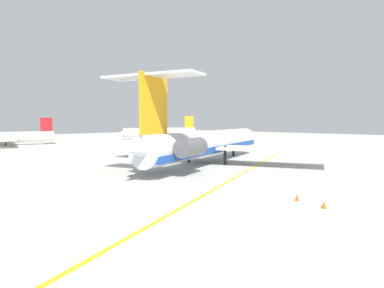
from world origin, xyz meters
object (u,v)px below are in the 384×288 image
object	(u,v)px
airliner_mid_left	(2,137)
safety_cone_wingtip	(324,205)
ground_crew_near_tail	(169,144)
main_jetliner	(207,143)
safety_cone_nose	(297,198)
ground_crew_near_nose	(195,144)
airliner_mid_right	(158,132)

from	to	relation	value
airliner_mid_left	safety_cone_wingtip	bearing A→B (deg)	103.18
ground_crew_near_tail	airliner_mid_left	bearing A→B (deg)	129.53
main_jetliner	safety_cone_nose	world-z (taller)	main_jetliner
ground_crew_near_nose	ground_crew_near_tail	bearing A→B (deg)	-35.15
airliner_mid_right	ground_crew_near_tail	size ratio (longest dim) A/B	15.14
airliner_mid_left	ground_crew_near_tail	world-z (taller)	airliner_mid_left
main_jetliner	safety_cone_nose	distance (m)	25.18
airliner_mid_right	safety_cone_nose	world-z (taller)	airliner_mid_right
airliner_mid_left	airliner_mid_right	xyz separation A→B (m)	(51.60, -4.66, 0.25)
ground_crew_near_tail	safety_cone_wingtip	world-z (taller)	ground_crew_near_tail
ground_crew_near_nose	safety_cone_wingtip	world-z (taller)	ground_crew_near_nose
main_jetliner	airliner_mid_right	size ratio (longest dim) A/B	1.51
safety_cone_nose	safety_cone_wingtip	bearing A→B (deg)	-107.06
safety_cone_nose	safety_cone_wingtip	size ratio (longest dim) A/B	1.00
main_jetliner	airliner_mid_left	xyz separation A→B (m)	(-10.85, 65.58, -1.05)
main_jetliner	airliner_mid_right	xyz separation A→B (m)	(40.75, 60.92, -0.80)
airliner_mid_left	safety_cone_wingtip	xyz separation A→B (m)	(-2.59, -89.75, -2.02)
airliner_mid_right	airliner_mid_left	bearing A→B (deg)	22.52
ground_crew_near_nose	safety_cone_wingtip	xyz separation A→B (m)	(-31.66, -44.09, -0.85)
ground_crew_near_nose	safety_cone_nose	bearing A→B (deg)	86.11
ground_crew_near_nose	ground_crew_near_tail	distance (m)	7.02
airliner_mid_left	safety_cone_wingtip	size ratio (longest dim) A/B	46.97
airliner_mid_right	safety_cone_wingtip	distance (m)	100.91
ground_crew_near_nose	safety_cone_nose	distance (m)	51.71
ground_crew_near_nose	ground_crew_near_tail	size ratio (longest dim) A/B	0.98
ground_crew_near_tail	safety_cone_wingtip	distance (m)	58.33
airliner_mid_right	ground_crew_near_nose	size ratio (longest dim) A/B	15.38
airliner_mid_right	ground_crew_near_tail	xyz separation A→B (m)	(-25.18, -34.50, -1.40)
safety_cone_nose	ground_crew_near_tail	bearing A→B (deg)	59.55
main_jetliner	ground_crew_near_tail	distance (m)	30.75
airliner_mid_right	safety_cone_nose	distance (m)	98.28
ground_crew_near_nose	safety_cone_wingtip	bearing A→B (deg)	87.07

